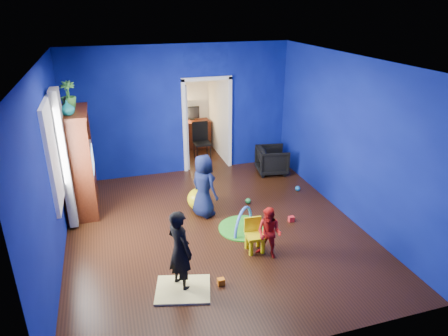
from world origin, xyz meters
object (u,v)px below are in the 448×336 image
object	(u,v)px
child_navy	(204,186)
play_mat	(243,228)
tv_armoire	(77,163)
folding_chair	(202,142)
armchair	(272,160)
crt_tv	(79,160)
toddler_red	(269,233)
vase	(67,108)
child_black	(180,250)
hopper_ball	(198,199)
kid_chair	(255,237)
study_desk	(194,134)

from	to	relation	value
child_navy	play_mat	bearing A→B (deg)	-170.59
tv_armoire	folding_chair	distance (m)	3.43
armchair	crt_tv	size ratio (longest dim) A/B	0.98
child_navy	toddler_red	size ratio (longest dim) A/B	1.43
crt_tv	play_mat	size ratio (longest dim) A/B	0.80
vase	crt_tv	xyz separation A→B (m)	(0.04, 0.30, -1.06)
folding_chair	child_black	bearing A→B (deg)	-107.50
crt_tv	play_mat	world-z (taller)	crt_tv
tv_armoire	hopper_ball	xyz separation A→B (m)	(2.12, -0.62, -0.77)
kid_chair	study_desk	bearing A→B (deg)	91.64
study_desk	vase	bearing A→B (deg)	-131.92
child_navy	vase	bearing A→B (deg)	46.53
vase	folding_chair	xyz separation A→B (m)	(2.82, 2.18, -1.62)
child_black	play_mat	xyz separation A→B (m)	(1.35, 1.20, -0.59)
armchair	child_black	distance (m)	4.39
vase	tv_armoire	xyz separation A→B (m)	(0.00, 0.30, -1.10)
hopper_ball	play_mat	bearing A→B (deg)	-57.80
play_mat	study_desk	distance (m)	4.41
armchair	kid_chair	distance (m)	3.22
study_desk	folding_chair	distance (m)	0.96
kid_chair	play_mat	bearing A→B (deg)	89.56
vase	crt_tv	distance (m)	1.10
armchair	study_desk	world-z (taller)	study_desk
vase	study_desk	world-z (taller)	vase
kid_chair	play_mat	xyz separation A→B (m)	(0.05, 0.69, -0.24)
play_mat	folding_chair	distance (m)	3.46
toddler_red	child_black	bearing A→B (deg)	-122.17
armchair	play_mat	distance (m)	2.63
vase	tv_armoire	distance (m)	1.14
armchair	crt_tv	distance (m)	4.24
play_mat	tv_armoire	bearing A→B (deg)	150.20
toddler_red	vase	bearing A→B (deg)	-171.52
study_desk	folding_chair	bearing A→B (deg)	-90.00
play_mat	study_desk	world-z (taller)	study_desk
hopper_ball	child_navy	bearing A→B (deg)	-78.69
tv_armoire	kid_chair	xyz separation A→B (m)	(2.66, -2.24, -0.73)
crt_tv	kid_chair	world-z (taller)	crt_tv
child_black	hopper_ball	xyz separation A→B (m)	(0.76, 2.13, -0.39)
toddler_red	folding_chair	xyz separation A→B (m)	(0.01, 4.32, 0.04)
vase	kid_chair	bearing A→B (deg)	-36.04
hopper_ball	kid_chair	bearing A→B (deg)	-71.51
armchair	child_navy	distance (m)	2.51
armchair	child_navy	world-z (taller)	child_navy
hopper_ball	kid_chair	xyz separation A→B (m)	(0.54, -1.62, 0.04)
hopper_ball	toddler_red	bearing A→B (deg)	-69.19
hopper_ball	vase	bearing A→B (deg)	171.47
child_black	child_navy	size ratio (longest dim) A/B	1.00
child_black	kid_chair	bearing A→B (deg)	-95.26
crt_tv	kid_chair	xyz separation A→B (m)	(2.62, -2.24, -0.77)
armchair	hopper_ball	world-z (taller)	armchair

